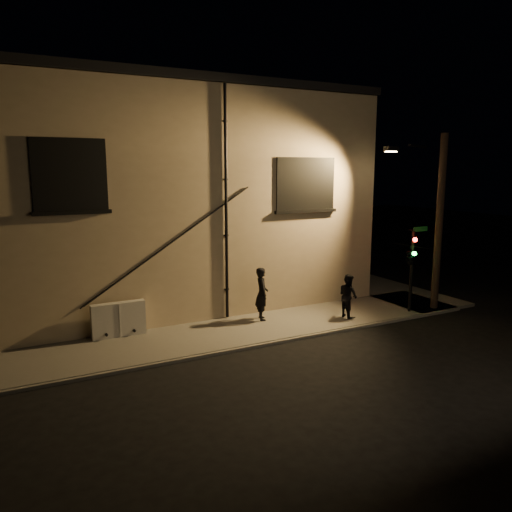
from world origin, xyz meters
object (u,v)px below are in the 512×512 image
utility_cabinet (119,320)px  traffic_signal (410,256)px  pedestrian_b (348,296)px  pedestrian_a (262,294)px  streetlamp_pole (436,218)px

utility_cabinet → traffic_signal: size_ratio=0.53×
utility_cabinet → pedestrian_b: size_ratio=1.08×
utility_cabinet → pedestrian_a: (5.05, -0.55, 0.40)m
pedestrian_b → traffic_signal: traffic_signal is taller
utility_cabinet → streetlamp_pole: (11.77, -2.26, 2.99)m
utility_cabinet → pedestrian_a: 5.09m
pedestrian_a → pedestrian_b: pedestrian_a is taller
pedestrian_a → traffic_signal: size_ratio=0.59×
pedestrian_a → traffic_signal: traffic_signal is taller
utility_cabinet → traffic_signal: traffic_signal is taller
pedestrian_a → traffic_signal: 5.82m
pedestrian_b → streetlamp_pole: size_ratio=0.23×
pedestrian_b → streetlamp_pole: 4.66m
utility_cabinet → pedestrian_b: (8.05, -1.74, 0.24)m
utility_cabinet → traffic_signal: (10.44, -2.37, 1.63)m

